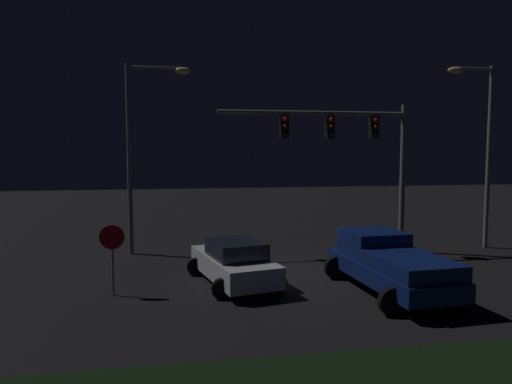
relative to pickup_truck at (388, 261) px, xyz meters
name	(u,v)px	position (x,y,z in m)	size (l,w,h in m)	color
ground_plane	(295,272)	(-2.33, 2.80, -1.00)	(80.00, 80.00, 0.00)	black
pickup_truck	(388,261)	(0.00, 0.00, 0.00)	(3.11, 5.52, 1.80)	navy
car_sedan	(234,262)	(-4.73, 1.71, -0.26)	(3.08, 4.68, 1.51)	silver
traffic_signal_gantry	(351,142)	(0.85, 5.58, 3.90)	(8.32, 0.56, 6.50)	slate
street_lamp_left	(142,135)	(-8.01, 7.17, 4.18)	(2.79, 0.44, 8.20)	slate
street_lamp_right	(481,135)	(7.13, 5.69, 4.20)	(2.28, 0.44, 8.32)	slate
stop_sign	(112,246)	(-8.62, 1.04, 0.56)	(0.76, 0.08, 2.23)	slate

